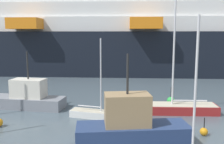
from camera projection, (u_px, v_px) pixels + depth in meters
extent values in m
cylinder|color=silver|center=(194.00, 95.00, 10.93)|extent=(0.11, 0.11, 6.84)
cube|color=maroon|center=(177.00, 109.00, 21.41)|extent=(6.53, 2.08, 0.72)
cube|color=beige|center=(177.00, 104.00, 21.36)|extent=(6.27, 1.93, 0.04)
cylinder|color=silver|center=(173.00, 46.00, 20.66)|extent=(0.16, 0.16, 9.90)
cylinder|color=silver|center=(189.00, 101.00, 21.27)|extent=(2.91, 0.25, 0.12)
cube|color=white|center=(96.00, 115.00, 20.08)|extent=(4.48, 2.27, 0.55)
cube|color=beige|center=(96.00, 111.00, 20.04)|extent=(4.28, 2.14, 0.04)
cylinder|color=silver|center=(100.00, 76.00, 19.53)|extent=(0.10, 0.10, 5.77)
cylinder|color=silver|center=(89.00, 106.00, 20.17)|extent=(1.90, 0.65, 0.08)
cube|color=gray|center=(25.00, 102.00, 22.89)|extent=(7.34, 3.28, 0.99)
cube|color=silver|center=(28.00, 88.00, 22.64)|extent=(3.16, 2.07, 1.66)
cylinder|color=#262626|center=(27.00, 65.00, 22.34)|extent=(0.14, 0.14, 2.48)
cube|color=navy|center=(132.00, 134.00, 15.38)|extent=(6.99, 2.64, 1.16)
cube|color=#A3845B|center=(126.00, 109.00, 15.13)|extent=(2.82, 1.79, 1.92)
cylinder|color=#262626|center=(127.00, 74.00, 14.82)|extent=(0.14, 0.14, 2.39)
sphere|color=orange|center=(203.00, 132.00, 16.58)|extent=(0.52, 0.52, 0.52)
cylinder|color=black|center=(203.00, 123.00, 16.49)|extent=(0.06, 0.06, 0.70)
sphere|color=green|center=(170.00, 101.00, 24.00)|extent=(0.73, 0.73, 0.73)
cylinder|color=black|center=(170.00, 92.00, 23.87)|extent=(0.06, 0.06, 0.97)
cube|color=black|center=(141.00, 51.00, 47.05)|extent=(130.16, 26.19, 7.11)
cube|color=white|center=(141.00, 26.00, 46.36)|extent=(119.70, 23.38, 2.33)
cube|color=white|center=(141.00, 13.00, 46.02)|extent=(112.52, 21.97, 2.33)
cube|color=white|center=(142.00, 0.00, 45.69)|extent=(105.34, 20.57, 2.33)
cube|color=orange|center=(25.00, 24.00, 38.14)|extent=(4.87, 3.91, 1.63)
cube|color=orange|center=(145.00, 23.00, 37.07)|extent=(4.87, 3.91, 1.63)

